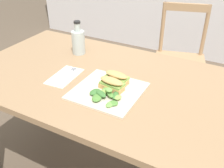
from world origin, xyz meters
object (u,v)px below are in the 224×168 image
chair_wooden_far (180,60)px  bottle_cold_brew (78,43)px  sandwich_half_front (112,84)px  sandwich_half_back (116,77)px  plate_lunch (108,91)px  dining_table (105,98)px  fork_on_napkin (67,74)px

chair_wooden_far → bottle_cold_brew: 0.97m
sandwich_half_front → bottle_cold_brew: 0.46m
sandwich_half_front → chair_wooden_far: bearing=86.9°
chair_wooden_far → sandwich_half_front: size_ratio=7.18×
sandwich_half_back → bottle_cold_brew: bearing=149.6°
bottle_cold_brew → chair_wooden_far: bearing=62.2°
bottle_cold_brew → sandwich_half_front: bearing=-36.6°
plate_lunch → sandwich_half_back: sandwich_half_back is taller
dining_table → bottle_cold_brew: bearing=146.1°
bottle_cold_brew → dining_table: bearing=-33.9°
dining_table → bottle_cold_brew: bottle_cold_brew is taller
fork_on_napkin → bottle_cold_brew: size_ratio=0.95×
plate_lunch → sandwich_half_front: 0.04m
chair_wooden_far → bottle_cold_brew: bottle_cold_brew is taller
sandwich_half_back → fork_on_napkin: size_ratio=0.65×
fork_on_napkin → plate_lunch: bearing=-7.8°
chair_wooden_far → fork_on_napkin: (-0.33, -1.05, 0.30)m
fork_on_napkin → dining_table: bearing=19.3°
plate_lunch → dining_table: bearing=127.1°
sandwich_half_front → fork_on_napkin: 0.27m
sandwich_half_front → fork_on_napkin: (-0.27, 0.02, -0.03)m
dining_table → sandwich_half_front: (0.09, -0.08, 0.16)m
plate_lunch → fork_on_napkin: bearing=172.2°
dining_table → plate_lunch: 0.18m
chair_wooden_far → sandwich_half_front: (-0.06, -1.07, 0.33)m
dining_table → sandwich_half_back: 0.18m
sandwich_half_front → sandwich_half_back: same height
dining_table → sandwich_half_back: bearing=-16.2°
fork_on_napkin → bottle_cold_brew: 0.28m
plate_lunch → sandwich_half_front: (0.01, 0.01, 0.03)m
plate_lunch → sandwich_half_front: bearing=52.8°
dining_table → bottle_cold_brew: (-0.28, 0.19, 0.19)m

